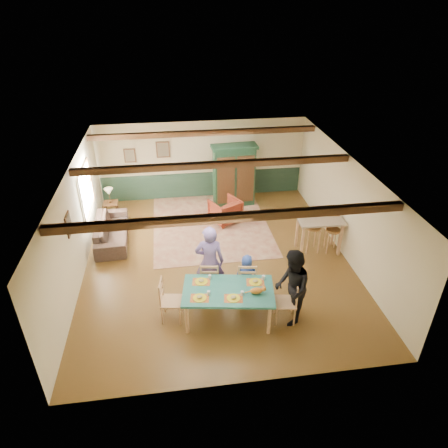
{
  "coord_description": "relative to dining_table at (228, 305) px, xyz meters",
  "views": [
    {
      "loc": [
        -1.05,
        -8.85,
        6.34
      ],
      "look_at": [
        0.18,
        -0.06,
        1.15
      ],
      "focal_mm": 32.0,
      "sensor_mm": 36.0,
      "label": 1
    }
  ],
  "objects": [
    {
      "name": "floor",
      "position": [
        0.04,
        2.28,
        -0.41
      ],
      "size": [
        8.0,
        8.0,
        0.0
      ],
      "primitive_type": "plane",
      "color": "#553818",
      "rests_on": "ground"
    },
    {
      "name": "wall_back",
      "position": [
        0.04,
        6.28,
        0.94
      ],
      "size": [
        7.0,
        0.02,
        2.7
      ],
      "primitive_type": "cube",
      "color": "beige",
      "rests_on": "floor"
    },
    {
      "name": "wall_left",
      "position": [
        -3.46,
        2.28,
        0.94
      ],
      "size": [
        0.02,
        8.0,
        2.7
      ],
      "primitive_type": "cube",
      "color": "beige",
      "rests_on": "floor"
    },
    {
      "name": "wall_right",
      "position": [
        3.54,
        2.28,
        0.94
      ],
      "size": [
        0.02,
        8.0,
        2.7
      ],
      "primitive_type": "cube",
      "color": "beige",
      "rests_on": "floor"
    },
    {
      "name": "ceiling",
      "position": [
        0.04,
        2.28,
        2.29
      ],
      "size": [
        7.0,
        8.0,
        0.02
      ],
      "primitive_type": "cube",
      "color": "white",
      "rests_on": "wall_back"
    },
    {
      "name": "wainscot_back",
      "position": [
        0.04,
        6.26,
        0.04
      ],
      "size": [
        6.95,
        0.03,
        0.9
      ],
      "primitive_type": "cube",
      "color": "#1C3427",
      "rests_on": "floor"
    },
    {
      "name": "ceiling_beam_front",
      "position": [
        0.04,
        -0.02,
        2.2
      ],
      "size": [
        6.95,
        0.16,
        0.16
      ],
      "primitive_type": "cube",
      "color": "#331E0E",
      "rests_on": "ceiling"
    },
    {
      "name": "ceiling_beam_mid",
      "position": [
        0.04,
        2.68,
        2.2
      ],
      "size": [
        6.95,
        0.16,
        0.16
      ],
      "primitive_type": "cube",
      "color": "#331E0E",
      "rests_on": "ceiling"
    },
    {
      "name": "ceiling_beam_back",
      "position": [
        0.04,
        5.28,
        2.2
      ],
      "size": [
        6.95,
        0.16,
        0.16
      ],
      "primitive_type": "cube",
      "color": "#331E0E",
      "rests_on": "ceiling"
    },
    {
      "name": "window_left",
      "position": [
        -3.43,
        3.98,
        1.14
      ],
      "size": [
        0.06,
        1.6,
        1.3
      ],
      "primitive_type": null,
      "color": "white",
      "rests_on": "wall_left"
    },
    {
      "name": "picture_left_wall",
      "position": [
        -3.43,
        1.68,
        1.34
      ],
      "size": [
        0.04,
        0.42,
        0.52
      ],
      "primitive_type": null,
      "color": "#7A7358",
      "rests_on": "wall_left"
    },
    {
      "name": "picture_back_a",
      "position": [
        -1.26,
        6.25,
        1.39
      ],
      "size": [
        0.45,
        0.04,
        0.55
      ],
      "primitive_type": null,
      "color": "#7A7358",
      "rests_on": "wall_back"
    },
    {
      "name": "picture_back_b",
      "position": [
        -2.36,
        6.25,
        1.24
      ],
      "size": [
        0.38,
        0.04,
        0.48
      ],
      "primitive_type": null,
      "color": "#7A7358",
      "rests_on": "wall_back"
    },
    {
      "name": "dining_table",
      "position": [
        0.0,
        0.0,
        0.0
      ],
      "size": [
        2.09,
        1.36,
        0.81
      ],
      "primitive_type": null,
      "rotation": [
        0.0,
        0.0,
        -0.15
      ],
      "color": "#20685C",
      "rests_on": "floor"
    },
    {
      "name": "dining_chair_far_left",
      "position": [
        -0.31,
        0.83,
        0.11
      ],
      "size": [
        0.52,
        0.54,
        1.03
      ],
      "primitive_type": null,
      "rotation": [
        0.0,
        0.0,
        2.99
      ],
      "color": "tan",
      "rests_on": "floor"
    },
    {
      "name": "dining_chair_far_right",
      "position": [
        0.54,
        0.7,
        0.11
      ],
      "size": [
        0.52,
        0.54,
        1.03
      ],
      "primitive_type": null,
      "rotation": [
        0.0,
        0.0,
        2.99
      ],
      "color": "tan",
      "rests_on": "floor"
    },
    {
      "name": "dining_chair_end_left",
      "position": [
        -1.23,
        0.19,
        0.11
      ],
      "size": [
        0.54,
        0.52,
        1.03
      ],
      "primitive_type": null,
      "rotation": [
        0.0,
        0.0,
        1.42
      ],
      "color": "tan",
      "rests_on": "floor"
    },
    {
      "name": "dining_chair_end_right",
      "position": [
        1.23,
        -0.19,
        0.11
      ],
      "size": [
        0.54,
        0.52,
        1.03
      ],
      "primitive_type": null,
      "rotation": [
        0.0,
        0.0,
        -1.72
      ],
      "color": "tan",
      "rests_on": "floor"
    },
    {
      "name": "person_man",
      "position": [
        -0.3,
        0.92,
        0.53
      ],
      "size": [
        0.74,
        0.54,
        1.86
      ],
      "primitive_type": "imported",
      "rotation": [
        0.0,
        0.0,
        2.99
      ],
      "color": "#725DA0",
      "rests_on": "floor"
    },
    {
      "name": "person_woman",
      "position": [
        1.34,
        -0.2,
        0.49
      ],
      "size": [
        0.8,
        0.96,
        1.78
      ],
      "primitive_type": "imported",
      "rotation": [
        0.0,
        0.0,
        -1.72
      ],
      "color": "black",
      "rests_on": "floor"
    },
    {
      "name": "person_child",
      "position": [
        0.56,
        0.79,
        0.14
      ],
      "size": [
        0.58,
        0.42,
        1.09
      ],
      "primitive_type": "imported",
      "rotation": [
        0.0,
        0.0,
        2.99
      ],
      "color": "#27459F",
      "rests_on": "floor"
    },
    {
      "name": "cat",
      "position": [
        0.57,
        -0.2,
        0.5
      ],
      "size": [
        0.41,
        0.21,
        0.19
      ],
      "primitive_type": null,
      "rotation": [
        0.0,
        0.0,
        -0.15
      ],
      "color": "orange",
      "rests_on": "dining_table"
    },
    {
      "name": "place_setting_near_left",
      "position": [
        -0.63,
        -0.18,
        0.46
      ],
      "size": [
        0.48,
        0.39,
        0.11
      ],
      "primitive_type": null,
      "rotation": [
        0.0,
        0.0,
        -0.15
      ],
      "color": "gold",
      "rests_on": "dining_table"
    },
    {
      "name": "place_setting_near_center",
      "position": [
        0.07,
        -0.28,
        0.46
      ],
      "size": [
        0.48,
        0.39,
        0.11
      ],
      "primitive_type": null,
      "rotation": [
        0.0,
        0.0,
        -0.15
      ],
      "color": "gold",
      "rests_on": "dining_table"
    },
    {
      "name": "place_setting_far_left",
      "position": [
        -0.55,
        0.36,
        0.46
      ],
      "size": [
        0.48,
        0.39,
        0.11
      ],
      "primitive_type": null,
      "rotation": [
        0.0,
        0.0,
        -0.15
      ],
      "color": "gold",
      "rests_on": "dining_table"
    },
    {
      "name": "place_setting_far_right",
      "position": [
        0.63,
        0.18,
        0.46
      ],
      "size": [
        0.48,
        0.39,
        0.11
      ],
      "primitive_type": null,
      "rotation": [
        0.0,
        0.0,
        -0.15
      ],
      "color": "gold",
      "rests_on": "dining_table"
    },
    {
      "name": "area_rug",
      "position": [
        0.07,
        4.18,
        -0.4
      ],
      "size": [
        3.58,
        4.23,
        0.01
      ],
      "primitive_type": "cube",
      "rotation": [
        0.0,
        0.0,
        0.01
      ],
      "color": "#C9B892",
      "rests_on": "floor"
    },
    {
      "name": "armoire",
      "position": [
        1.01,
        5.51,
        0.64
      ],
      "size": [
        1.51,
        0.68,
        2.09
      ],
      "primitive_type": "cube",
      "rotation": [
        0.0,
        0.0,
        0.06
      ],
      "color": "black",
      "rests_on": "floor"
    },
    {
      "name": "armchair",
      "position": [
        0.55,
        4.35,
        -0.02
      ],
      "size": [
        1.11,
        1.12,
        0.77
      ],
      "primitive_type": "imported",
      "rotation": [
        0.0,
        0.0,
        -2.68
      ],
      "color": "#521810",
      "rests_on": "floor"
    },
    {
      "name": "sofa",
      "position": [
        -2.87,
        3.71,
        -0.08
      ],
      "size": [
        0.98,
        2.27,
        0.65
      ],
      "primitive_type": "imported",
      "rotation": [
        0.0,
        0.0,
        1.62
      ],
      "color": "#382923",
      "rests_on": "floor"
    },
    {
      "name": "end_table",
      "position": [
        -3.03,
        5.11,
        -0.14
      ],
      "size": [
        0.44,
        0.44,
        0.53
      ],
      "primitive_type": null,
      "rotation": [
        0.0,
        0.0,
        0.02
      ],
      "color": "#331E0E",
      "rests_on": "floor"
    },
    {
      "name": "table_lamp",
      "position": [
        -3.03,
        5.11,
        0.37
      ],
      "size": [
        0.29,
        0.29,
        0.49
      ],
      "primitive_type": null,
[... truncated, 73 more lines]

